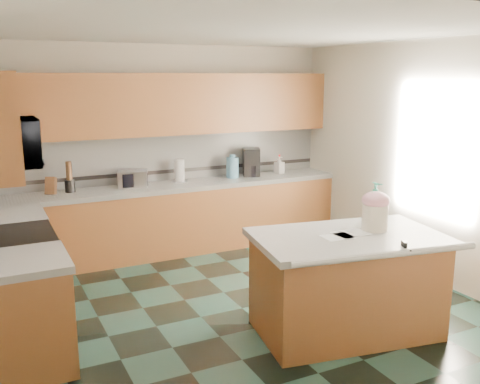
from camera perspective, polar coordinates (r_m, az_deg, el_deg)
floor at (r=5.52m, az=0.22°, el=-12.29°), size 4.60×4.60×0.00m
ceiling at (r=5.04m, az=0.25°, el=16.88°), size 4.60×4.60×0.00m
wall_back at (r=7.23m, az=-8.04°, el=4.65°), size 4.60×0.04×2.70m
wall_front at (r=3.26m, az=18.85°, el=-5.24°), size 4.60×0.04×2.70m
wall_right at (r=6.47m, az=18.96°, el=3.21°), size 0.04×4.60×2.70m
back_base_cab at (r=7.12m, az=-7.00°, el=-3.01°), size 4.60×0.60×0.86m
back_countertop at (r=7.01m, az=-7.10°, el=0.62°), size 4.60×0.64×0.06m
back_upper_cab at (r=7.01m, az=-7.70°, el=9.26°), size 4.60×0.33×0.78m
back_backsplash at (r=7.22m, az=-7.93°, el=3.71°), size 4.60×0.02×0.63m
back_accent_band at (r=7.25m, az=-7.87°, el=2.18°), size 4.60×0.01×0.05m
left_base_cab_rear at (r=6.08m, az=-22.84°, el=-6.59°), size 0.60×0.82×0.86m
left_counter_rear at (r=5.95m, az=-23.20°, el=-2.39°), size 0.64×0.82×0.06m
left_base_cab_front at (r=4.65m, az=-21.50°, el=-12.29°), size 0.60×0.72×0.86m
left_counter_front at (r=4.48m, az=-21.97°, el=-6.92°), size 0.64×0.72×0.06m
range_body at (r=5.33m, az=-22.25°, el=-9.05°), size 0.60×0.76×0.88m
range_oven_door at (r=5.37m, az=-19.10°, el=-9.12°), size 0.02×0.68×0.55m
range_cooktop at (r=5.19m, az=-22.66°, el=-4.30°), size 0.62×0.78×0.04m
range_handle at (r=5.25m, az=-19.06°, el=-5.21°), size 0.02×0.66×0.02m
microwave at (r=5.03m, az=-23.44°, el=4.84°), size 0.50×0.73×0.41m
island_base at (r=5.00m, az=11.27°, el=-9.89°), size 1.69×1.14×0.86m
island_top at (r=4.84m, az=11.49°, el=-4.84°), size 1.81×1.26×0.06m
island_bullnose at (r=4.48m, az=15.39°, el=-6.45°), size 1.65×0.34×0.06m
treat_jar at (r=5.01m, az=14.20°, el=-2.62°), size 0.28×0.28×0.24m
treat_jar_lid at (r=4.97m, az=14.30°, el=-0.84°), size 0.25×0.25×0.16m
treat_jar_knob at (r=4.96m, az=14.33°, el=-0.26°), size 0.08×0.03×0.03m
treat_jar_knob_end_l at (r=4.93m, az=13.96°, el=-0.30°), size 0.04×0.04×0.04m
treat_jar_knob_end_r at (r=4.98m, az=14.70°, el=-0.21°), size 0.04×0.04×0.04m
soap_bottle_island at (r=5.20m, az=14.19°, el=-1.18°), size 0.18×0.18×0.40m
paper_sheet_a at (r=4.88m, az=11.74°, el=-4.34°), size 0.32×0.25×0.00m
paper_sheet_b at (r=4.76m, az=10.38°, el=-4.71°), size 0.28×0.21×0.00m
clamp_body at (r=4.61m, az=17.10°, el=-5.50°), size 0.06×0.09×0.08m
clamp_handle at (r=4.58m, az=17.52°, el=-5.90°), size 0.01×0.06×0.01m
knife_block at (r=6.70m, az=-19.53°, el=0.62°), size 0.17×0.19×0.23m
utensil_crock at (r=6.77m, az=-17.69°, el=0.61°), size 0.12×0.12×0.15m
utensil_bundle at (r=6.73m, az=-17.79°, el=2.17°), size 0.07×0.07×0.22m
toaster_oven at (r=6.88m, az=-11.36°, el=1.39°), size 0.42×0.34×0.21m
toaster_oven_door at (r=6.77m, az=-11.11°, el=1.23°), size 0.32×0.01×0.17m
paper_towel at (r=7.11m, az=-6.47°, el=2.26°), size 0.13×0.13×0.30m
paper_towel_base at (r=7.14m, az=-6.44°, el=1.15°), size 0.20×0.20×0.01m
water_jug at (r=7.36m, az=-0.82°, el=2.62°), size 0.17×0.17×0.28m
water_jug_neck at (r=7.34m, az=-0.82°, el=3.86°), size 0.08×0.08×0.04m
coffee_maker at (r=7.51m, az=1.21°, el=3.21°), size 0.30×0.32×0.39m
coffee_carafe at (r=7.48m, az=1.41°, el=2.29°), size 0.16×0.16×0.16m
soap_bottle_back at (r=7.70m, az=4.22°, el=2.88°), size 0.14×0.14×0.25m
soap_back_cap at (r=7.68m, az=4.23°, el=3.90°), size 0.02×0.02×0.03m
window_light_proxy at (r=6.29m, az=20.14°, el=4.27°), size 0.02×1.40×1.10m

